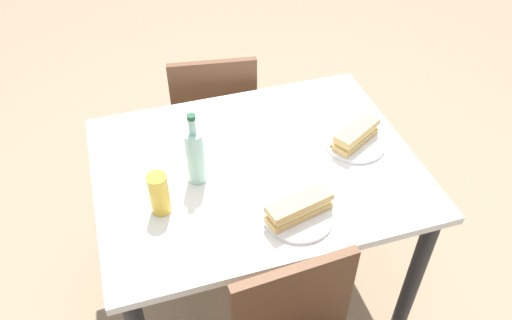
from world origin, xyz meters
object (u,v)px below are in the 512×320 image
Objects in this scene: dining_table at (256,186)px; beer_glass at (159,194)px; baguette_sandwich_near at (299,207)px; chair_far at (214,117)px; plate_near at (299,216)px; water_bottle at (195,155)px; baguette_sandwich_far at (356,134)px; knife_near at (287,204)px; knife_far at (342,136)px; plate_far at (355,143)px.

beer_glass is (-0.36, -0.12, 0.19)m from dining_table.
chair_far is at bearing 94.28° from baguette_sandwich_near.
plate_near is at bearing -85.72° from chair_far.
beer_glass is (-0.35, -0.76, 0.33)m from chair_far.
water_bottle reaches higher than baguette_sandwich_near.
chair_far is 4.15× the size of baguette_sandwich_far.
plate_near is at bearing -139.92° from baguette_sandwich_far.
beer_glass is (-0.14, -0.10, -0.04)m from water_bottle.
baguette_sandwich_near is 0.39m from water_bottle.
baguette_sandwich_near reaches higher than dining_table.
baguette_sandwich_far is at bearing 8.57° from beer_glass.
beer_glass reaches higher than baguette_sandwich_far.
knife_near is at bearing -81.83° from dining_table.
dining_table is 4.07× the size of water_bottle.
plate_near is (0.06, -0.28, 0.12)m from dining_table.
beer_glass is (-0.42, 0.16, 0.07)m from plate_near.
water_bottle is at bearing -175.44° from knife_far.
water_bottle reaches higher than plate_far.
chair_far reaches higher than knife_near.
plate_far is at bearing 40.08° from baguette_sandwich_near.
plate_far is at bearing 32.86° from knife_near.
water_bottle reaches higher than beer_glass.
plate_near is 1.50× the size of beer_glass.
knife_near is 1.17× the size of knife_far.
baguette_sandwich_far is (0.35, 0.23, 0.03)m from knife_near.
water_bottle is (-0.25, 0.22, 0.09)m from knife_near.
baguette_sandwich_far is at bearing -47.40° from knife_far.
knife_near and knife_far have the same top height.
beer_glass is at bearing -161.87° from dining_table.
chair_far is 5.72× the size of beer_glass.
knife_far is at bearing 39.90° from knife_near.
plate_far is (0.40, -0.64, 0.26)m from chair_far.
water_bottle is at bearing -179.29° from plate_far.
baguette_sandwich_far is (0.38, -0.01, 0.16)m from dining_table.
knife_near is 0.42m from baguette_sandwich_far.
dining_table is 0.40m from plate_far.
baguette_sandwich_near is at bearing -64.84° from knife_near.
knife_near is at bearing -16.30° from beer_glass.
knife_far is at bearing 46.93° from plate_near.
baguette_sandwich_near is at bearing -21.53° from beer_glass.
baguette_sandwich_near is 1.02× the size of plate_far.
plate_far is 1.50× the size of beer_glass.
knife_far is (-0.03, 0.04, 0.01)m from plate_far.
baguette_sandwich_far is at bearing 0.71° from water_bottle.
chair_far is at bearing 72.61° from water_bottle.
baguette_sandwich_far is 1.38× the size of beer_glass.
plate_near is 1.08× the size of baguette_sandwich_far.
knife_far is at bearing 5.26° from dining_table.
knife_near is (-0.02, 0.05, -0.03)m from baguette_sandwich_near.
dining_table is 5.04× the size of plate_far.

